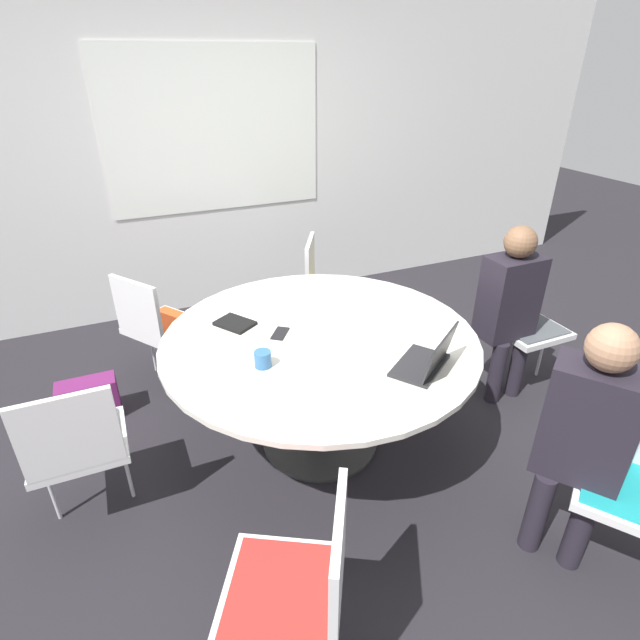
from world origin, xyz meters
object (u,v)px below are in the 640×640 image
Objects in this scene: laptop at (429,359)px; coffee_cup at (263,359)px; chair_4 at (76,442)px; person_0 at (586,429)px; spiral_notebook at (235,323)px; handbag at (89,400)px; cell_phone at (280,333)px; chair_1 at (524,316)px; person_1 at (510,301)px; chair_5 at (301,583)px; chair_2 at (326,282)px; chair_0 at (637,472)px; chair_3 at (156,321)px.

laptop reaches higher than coffee_cup.
person_0 is (2.04, -1.04, 0.20)m from chair_4.
handbag is (-0.89, 0.49, -0.62)m from spiral_notebook.
handbag is (-2.04, 1.91, -0.56)m from person_0.
spiral_notebook is at bearing -82.49° from laptop.
cell_phone is (0.20, -0.20, -0.01)m from spiral_notebook.
chair_1 is 1.39m from laptop.
chair_1 is 0.32m from person_1.
person_1 reaches higher than cell_phone.
chair_5 is 2.24m from person_1.
person_0 is at bearing -50.83° from spiral_notebook.
person_1 reaches higher than laptop.
person_1 is (2.63, 0.06, 0.20)m from chair_4.
chair_5 is at bearing -0.39° from laptop.
cell_phone is at bearing 3.01° from person_0.
cell_phone is at bearing -1.37° from chair_1.
spiral_notebook is (-0.95, -0.85, 0.25)m from chair_2.
chair_1 is 0.71× the size of person_0.
handbag is at bearing 49.44° from chair_5.
spiral_notebook is at bearing 5.88° from chair_0.
chair_2 reaches higher than coffee_cup.
chair_4 is 1.13m from cell_phone.
laptop is at bearing 26.56° from person_1.
coffee_cup is at bearing -87.86° from spiral_notebook.
spiral_notebook reaches higher than cell_phone.
person_1 reaches higher than chair_5.
person_0 is 3.33× the size of handbag.
person_1 is at bearing 29.78° from chair_3.
chair_0 is 1.76m from coffee_cup.
person_0 is 1.55m from cell_phone.
chair_1 is 1.00× the size of chair_2.
spiral_notebook is at bearing 4.08° from person_0.
laptop is at bearing -48.24° from cell_phone.
person_1 is at bearing 18.98° from chair_1.
person_0 is at bearing 54.86° from chair_1.
handbag is (-1.64, 1.31, -0.66)m from laptop.
chair_2 is at bearing -46.84° from chair_1.
chair_1 reaches higher than coffee_cup.
chair_3 is 10.06× the size of coffee_cup.
person_0 is 1.25m from person_1.
chair_0 and chair_1 have the same top height.
chair_5 is 1.05m from coffee_cup.
chair_2 is at bearing 61.48° from chair_3.
chair_2 is at bearing -56.31° from person_1.
person_0 reaches higher than handbag.
spiral_notebook is at bearing -10.69° from person_1.
chair_4 is 1.00m from spiral_notebook.
chair_5 is (0.71, -1.08, 0.00)m from chair_4.
laptop is at bearing -47.41° from spiral_notebook.
handbag is at bearing 147.60° from cell_phone.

